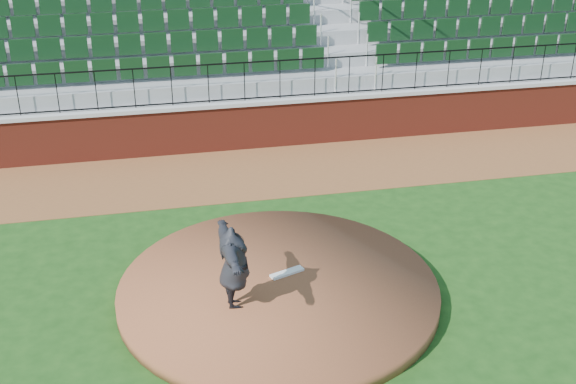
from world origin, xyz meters
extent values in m
plane|color=#184012|center=(0.00, 0.00, 0.00)|extent=(90.00, 90.00, 0.00)
cube|color=brown|center=(0.00, 5.40, 0.01)|extent=(34.00, 3.20, 0.01)
cube|color=maroon|center=(0.00, 7.00, 0.60)|extent=(34.00, 0.35, 1.20)
cube|color=#B7B7B7|center=(0.00, 7.00, 1.25)|extent=(34.00, 0.45, 0.10)
cube|color=maroon|center=(0.00, 12.52, 2.75)|extent=(34.00, 0.50, 5.50)
cylinder|color=brown|center=(-0.50, -0.07, 0.12)|extent=(5.74, 5.74, 0.25)
cube|color=white|center=(-0.27, 0.26, 0.27)|extent=(0.67, 0.38, 0.04)
imported|color=black|center=(-1.34, -0.55, 1.02)|extent=(0.55, 1.89, 1.53)
camera|label=1|loc=(-2.60, -11.11, 7.58)|focal=46.45mm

